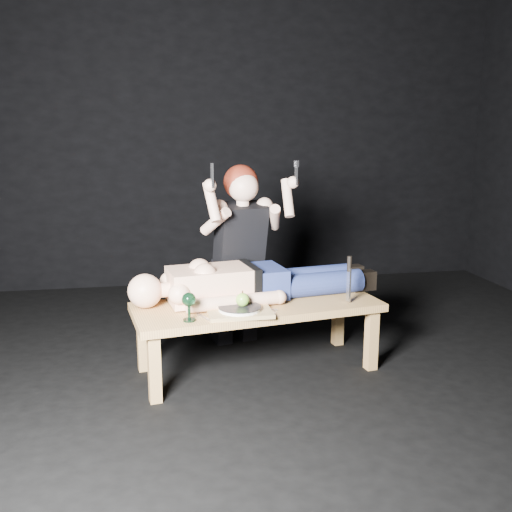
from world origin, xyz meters
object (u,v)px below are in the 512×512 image
object	(u,v)px
kneeling_woman	(236,253)
serving_tray	(240,312)
lying_man	(258,277)
table	(257,337)
carving_knife	(349,280)
goblet	(189,307)

from	to	relation	value
kneeling_woman	serving_tray	distance (m)	0.73
kneeling_woman	lying_man	bearing A→B (deg)	-89.79
table	kneeling_woman	xyz separation A→B (m)	(-0.06, 0.51, 0.45)
table	lying_man	world-z (taller)	lying_man
table	lying_man	distance (m)	0.39
lying_man	serving_tray	distance (m)	0.39
carving_knife	table	bearing A→B (deg)	162.66
table	carving_knife	xyz separation A→B (m)	(0.58, -0.08, 0.38)
serving_tray	goblet	world-z (taller)	goblet
serving_tray	goblet	xyz separation A→B (m)	(-0.31, -0.08, 0.07)
table	serving_tray	xyz separation A→B (m)	(-0.14, -0.19, 0.24)
lying_man	goblet	size ratio (longest dim) A/B	9.50
lying_man	carving_knife	world-z (taller)	carving_knife
serving_tray	goblet	size ratio (longest dim) A/B	2.24
serving_tray	carving_knife	distance (m)	0.74
table	serving_tray	distance (m)	0.33
lying_man	serving_tray	size ratio (longest dim) A/B	4.25
table	goblet	xyz separation A→B (m)	(-0.45, -0.27, 0.31)
kneeling_woman	goblet	distance (m)	0.88
table	lying_man	size ratio (longest dim) A/B	0.96
kneeling_woman	serving_tray	world-z (taller)	kneeling_woman
kneeling_woman	goblet	xyz separation A→B (m)	(-0.39, -0.78, -0.14)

